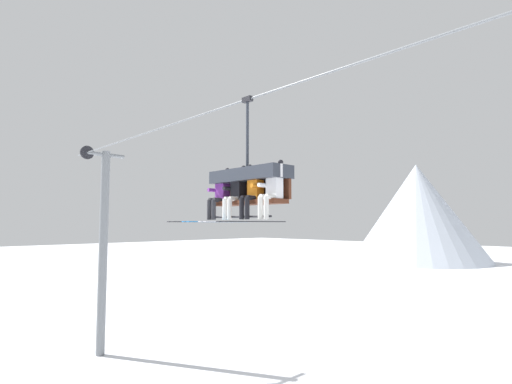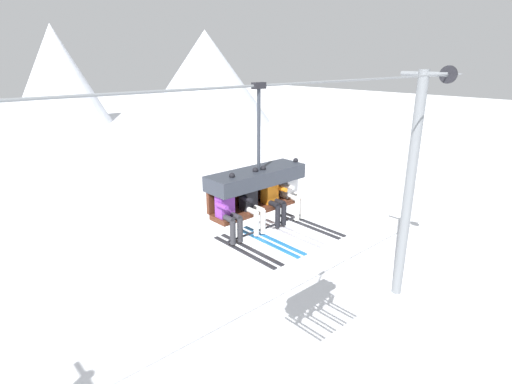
% 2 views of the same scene
% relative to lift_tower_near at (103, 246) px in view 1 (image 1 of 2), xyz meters
% --- Properties ---
extents(mountain_peak_west, '(18.92, 18.92, 13.90)m').
position_rel_lift_tower_near_xyz_m(mountain_peak_west, '(-8.52, 49.16, 2.47)').
color(mountain_peak_west, silver).
rests_on(mountain_peak_west, ground_plane).
extents(lift_tower_near, '(0.36, 1.88, 8.62)m').
position_rel_lift_tower_near_xyz_m(lift_tower_near, '(0.00, 0.00, 0.00)').
color(lift_tower_near, slate).
rests_on(lift_tower_near, ground_plane).
extents(lift_cable, '(19.98, 0.05, 0.05)m').
position_rel_lift_tower_near_xyz_m(lift_cable, '(8.99, -0.78, 3.87)').
color(lift_cable, slate).
extents(chairlift_chair, '(2.20, 0.74, 2.87)m').
position_rel_lift_tower_near_xyz_m(chairlift_chair, '(9.82, -0.71, 1.93)').
color(chairlift_chair, '#512819').
extents(skier_purple, '(0.48, 1.70, 1.34)m').
position_rel_lift_tower_near_xyz_m(skier_purple, '(8.94, -0.92, 1.64)').
color(skier_purple, purple).
extents(skier_black, '(0.48, 1.70, 1.34)m').
position_rel_lift_tower_near_xyz_m(skier_black, '(9.53, -0.92, 1.64)').
color(skier_black, black).
extents(skier_orange, '(0.48, 1.70, 1.34)m').
position_rel_lift_tower_near_xyz_m(skier_orange, '(10.12, -0.92, 1.64)').
color(skier_orange, orange).
extents(skier_white, '(0.48, 1.70, 1.34)m').
position_rel_lift_tower_near_xyz_m(skier_white, '(10.72, -0.92, 1.64)').
color(skier_white, silver).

